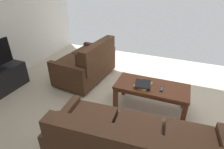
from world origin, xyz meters
name	(u,v)px	position (x,y,z in m)	size (l,w,h in m)	color
ground_plane	(137,115)	(0.00, 0.00, 0.00)	(5.96, 5.12, 0.01)	beige
sofa_main	(134,148)	(-0.18, 0.95, 0.35)	(1.97, 0.96, 0.83)	black
loveseat_near	(88,64)	(1.31, -0.76, 0.37)	(0.94, 1.38, 0.87)	black
coffee_table	(151,89)	(-0.15, -0.25, 0.38)	(1.18, 0.54, 0.45)	brown
book_stack	(143,84)	(-0.01, -0.20, 0.47)	(0.28, 0.33, 0.05)	#E0CC4C
tv_remote	(162,89)	(-0.31, -0.20, 0.46)	(0.04, 0.16, 0.02)	black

